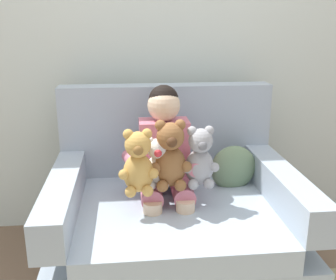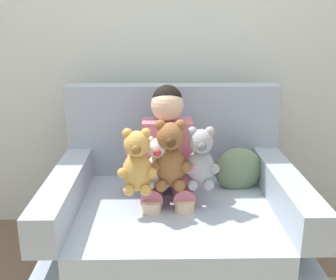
# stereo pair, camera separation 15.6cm
# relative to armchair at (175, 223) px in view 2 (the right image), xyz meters

# --- Properties ---
(ground_plane) EXTENTS (8.00, 8.00, 0.00)m
(ground_plane) POSITION_rel_armchair_xyz_m (0.00, -0.05, -0.30)
(ground_plane) COLOR brown
(back_wall) EXTENTS (6.00, 0.10, 2.60)m
(back_wall) POSITION_rel_armchair_xyz_m (0.00, 0.67, 1.00)
(back_wall) COLOR silver
(back_wall) RESTS_ON ground
(armchair) EXTENTS (1.23, 1.01, 0.98)m
(armchair) POSITION_rel_armchair_xyz_m (0.00, 0.00, 0.00)
(armchair) COLOR #9EADBC
(armchair) RESTS_ON ground
(seated_child) EXTENTS (0.45, 0.39, 0.82)m
(seated_child) POSITION_rel_armchair_xyz_m (-0.04, 0.04, 0.35)
(seated_child) COLOR #C66B7F
(seated_child) RESTS_ON armchair
(plush_brown) EXTENTS (0.20, 0.17, 0.34)m
(plush_brown) POSITION_rel_armchair_xyz_m (-0.03, -0.10, 0.41)
(plush_brown) COLOR brown
(plush_brown) RESTS_ON armchair
(plush_grey) EXTENTS (0.18, 0.15, 0.31)m
(plush_grey) POSITION_rel_armchair_xyz_m (0.12, -0.10, 0.39)
(plush_grey) COLOR #9E9EA3
(plush_grey) RESTS_ON armchair
(plush_honey) EXTENTS (0.19, 0.15, 0.32)m
(plush_honey) POSITION_rel_armchair_xyz_m (-0.18, -0.15, 0.40)
(plush_honey) COLOR gold
(plush_honey) RESTS_ON armchair
(plush_white) EXTENTS (0.15, 0.12, 0.26)m
(plush_white) POSITION_rel_armchair_xyz_m (-0.09, -0.09, 0.37)
(plush_white) COLOR white
(plush_white) RESTS_ON armchair
(throw_pillow) EXTENTS (0.27, 0.14, 0.26)m
(throw_pillow) POSITION_rel_armchair_xyz_m (0.36, 0.14, 0.24)
(throw_pillow) COLOR slate
(throw_pillow) RESTS_ON armchair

